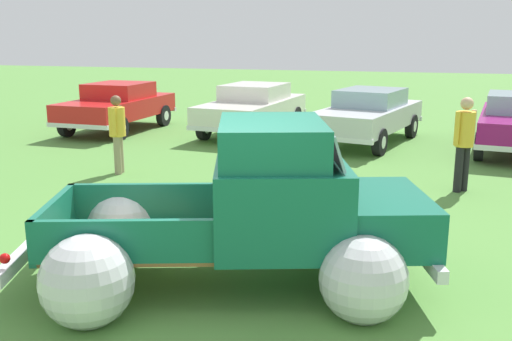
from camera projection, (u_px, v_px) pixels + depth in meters
The scene contains 7 objects.
ground_plane at pixel (224, 282), 6.83m from camera, with size 80.00×80.00×0.00m, color #548C3D.
vintage_pickup_truck at pixel (257, 221), 6.67m from camera, with size 4.98×3.75×1.96m.
show_car_0 at pixel (118, 105), 17.30m from camera, with size 2.05×4.21×1.43m.
show_car_1 at pixel (253, 107), 16.87m from camera, with size 2.36×4.76×1.43m.
show_car_2 at pixel (368, 114), 15.36m from camera, with size 2.82×4.74×1.43m.
spectator_0 at pixel (464, 138), 10.55m from camera, with size 0.48×0.48×1.75m.
spectator_1 at pixel (117, 130), 11.96m from camera, with size 0.40×0.54×1.64m.
Camera 1 is at (2.09, -6.00, 2.86)m, focal length 40.56 mm.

